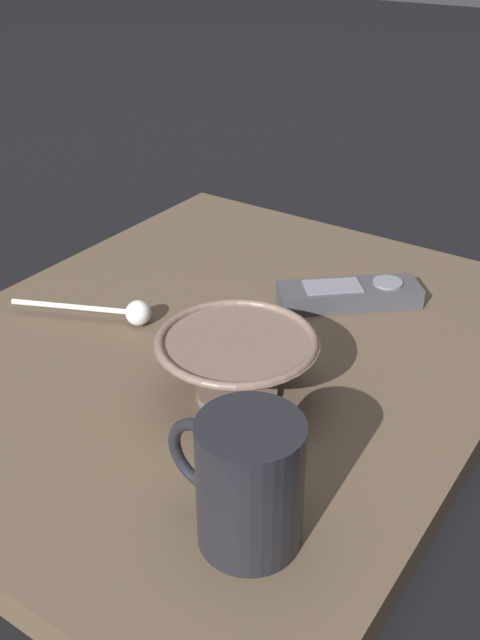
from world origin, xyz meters
The scene contains 6 objects.
ground_plane centered at (0.00, 0.00, 0.00)m, with size 6.00×6.00×0.00m, color black.
table centered at (0.00, 0.00, 0.02)m, with size 0.66×0.54×0.03m.
cereal_bowl centered at (-0.07, -0.07, 0.07)m, with size 0.15×0.15×0.06m.
coffee_mug centered at (-0.20, -0.17, 0.08)m, with size 0.07×0.11×0.10m.
teaspoon centered at (-0.03, 0.10, 0.05)m, with size 0.07×0.15×0.03m.
tv_remote_near centered at (0.14, -0.07, 0.04)m, with size 0.14×0.15×0.03m.
Camera 1 is at (-0.50, -0.36, 0.42)m, focal length 40.04 mm.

